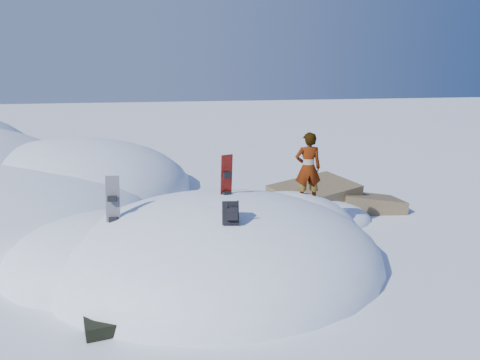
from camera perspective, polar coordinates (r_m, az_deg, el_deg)
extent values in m
plane|color=white|center=(10.02, -2.49, -10.36)|extent=(120.00, 120.00, 0.00)
ellipsoid|color=white|center=(10.02, -2.49, -10.36)|extent=(7.00, 6.00, 3.00)
ellipsoid|color=white|center=(10.39, -15.35, -9.96)|extent=(4.40, 4.00, 2.20)
ellipsoid|color=white|center=(11.21, 5.74, -7.84)|extent=(3.60, 3.20, 2.50)
ellipsoid|color=white|center=(17.05, -19.59, -1.31)|extent=(8.00, 8.00, 3.60)
cube|color=brown|center=(14.11, 8.95, -3.14)|extent=(2.82, 2.41, 1.62)
cube|color=brown|center=(14.53, 15.37, -3.81)|extent=(2.16, 1.80, 1.33)
cube|color=brown|center=(15.43, 9.22, -2.15)|extent=(2.08, 2.01, 1.10)
ellipsoid|color=white|center=(13.11, 9.07, -4.85)|extent=(3.20, 2.40, 1.00)
cube|color=red|center=(9.75, -1.70, -0.89)|extent=(0.28, 0.19, 1.39)
cube|color=black|center=(9.64, -1.63, 0.64)|extent=(0.19, 0.15, 0.12)
cube|color=black|center=(9.73, -1.62, -1.76)|extent=(0.19, 0.15, 0.12)
cube|color=black|center=(9.34, -15.21, -3.80)|extent=(0.30, 0.29, 1.39)
cube|color=black|center=(9.22, -15.31, -2.22)|extent=(0.19, 0.14, 0.13)
cube|color=black|center=(9.33, -15.16, -4.72)|extent=(0.19, 0.14, 0.13)
cube|color=black|center=(8.33, -1.17, -4.01)|extent=(0.36, 0.36, 0.46)
cube|color=black|center=(8.21, -0.96, -4.14)|extent=(0.23, 0.19, 0.25)
cylinder|color=black|center=(8.18, -1.63, -3.53)|extent=(0.03, 0.17, 0.31)
cylinder|color=black|center=(8.22, -0.37, -3.44)|extent=(0.03, 0.17, 0.31)
cube|color=black|center=(7.93, -15.64, -16.57)|extent=(0.80, 0.61, 0.20)
cube|color=black|center=(8.08, -13.16, -15.09)|extent=(0.48, 0.44, 0.14)
imported|color=slate|center=(10.90, 8.29, 1.44)|extent=(0.68, 0.51, 1.67)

